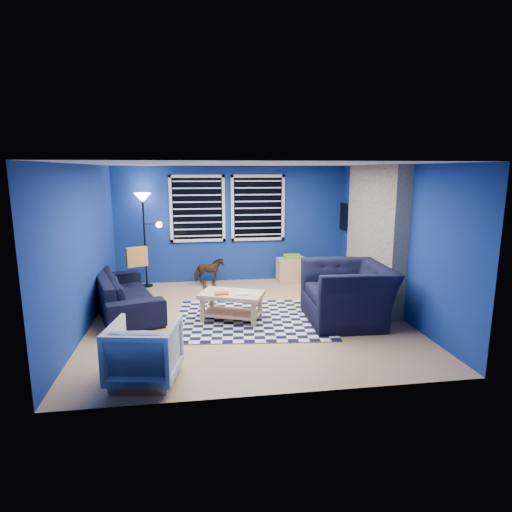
{
  "coord_description": "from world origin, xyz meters",
  "views": [
    {
      "loc": [
        -0.86,
        -6.7,
        2.41
      ],
      "look_at": [
        0.18,
        0.3,
        0.98
      ],
      "focal_mm": 30.0,
      "sensor_mm": 36.0,
      "label": 1
    }
  ],
  "objects_px": {
    "tv": "(349,218)",
    "sofa": "(125,293)",
    "armchair_bent": "(144,351)",
    "cabinet": "(292,270)",
    "armchair_big": "(347,293)",
    "floor_lamp": "(144,210)",
    "coffee_table": "(232,301)",
    "rocking_horse": "(209,271)"
  },
  "relations": [
    {
      "from": "tv",
      "to": "sofa",
      "type": "relative_size",
      "value": 0.44
    },
    {
      "from": "armchair_bent",
      "to": "cabinet",
      "type": "distance_m",
      "value": 4.9
    },
    {
      "from": "tv",
      "to": "armchair_big",
      "type": "distance_m",
      "value": 2.7
    },
    {
      "from": "armchair_bent",
      "to": "floor_lamp",
      "type": "relative_size",
      "value": 0.4
    },
    {
      "from": "floor_lamp",
      "to": "armchair_bent",
      "type": "bearing_deg",
      "value": -84.94
    },
    {
      "from": "armchair_big",
      "to": "coffee_table",
      "type": "bearing_deg",
      "value": -95.75
    },
    {
      "from": "sofa",
      "to": "cabinet",
      "type": "bearing_deg",
      "value": -83.07
    },
    {
      "from": "sofa",
      "to": "armchair_bent",
      "type": "xyz_separation_m",
      "value": [
        0.59,
        -2.61,
        0.03
      ]
    },
    {
      "from": "tv",
      "to": "cabinet",
      "type": "xyz_separation_m",
      "value": [
        -1.19,
        0.14,
        -1.13
      ]
    },
    {
      "from": "armchair_bent",
      "to": "rocking_horse",
      "type": "height_order",
      "value": "armchair_bent"
    },
    {
      "from": "armchair_bent",
      "to": "rocking_horse",
      "type": "distance_m",
      "value": 4.16
    },
    {
      "from": "coffee_table",
      "to": "armchair_bent",
      "type": "bearing_deg",
      "value": -122.65
    },
    {
      "from": "coffee_table",
      "to": "tv",
      "type": "bearing_deg",
      "value": 37.77
    },
    {
      "from": "tv",
      "to": "rocking_horse",
      "type": "xyz_separation_m",
      "value": [
        -2.99,
        0.1,
        -1.07
      ]
    },
    {
      "from": "cabinet",
      "to": "floor_lamp",
      "type": "relative_size",
      "value": 0.33
    },
    {
      "from": "tv",
      "to": "armchair_big",
      "type": "xyz_separation_m",
      "value": [
        -0.88,
        -2.37,
        -0.94
      ]
    },
    {
      "from": "tv",
      "to": "cabinet",
      "type": "relative_size",
      "value": 1.56
    },
    {
      "from": "sofa",
      "to": "coffee_table",
      "type": "relative_size",
      "value": 2.0
    },
    {
      "from": "coffee_table",
      "to": "cabinet",
      "type": "height_order",
      "value": "cabinet"
    },
    {
      "from": "armchair_bent",
      "to": "floor_lamp",
      "type": "xyz_separation_m",
      "value": [
        -0.37,
        4.2,
        1.24
      ]
    },
    {
      "from": "coffee_table",
      "to": "cabinet",
      "type": "distance_m",
      "value": 2.72
    },
    {
      "from": "rocking_horse",
      "to": "sofa",
      "type": "bearing_deg",
      "value": 117.74
    },
    {
      "from": "armchair_big",
      "to": "rocking_horse",
      "type": "distance_m",
      "value": 3.26
    },
    {
      "from": "rocking_horse",
      "to": "cabinet",
      "type": "relative_size",
      "value": 0.96
    },
    {
      "from": "sofa",
      "to": "floor_lamp",
      "type": "distance_m",
      "value": 2.05
    },
    {
      "from": "tv",
      "to": "cabinet",
      "type": "distance_m",
      "value": 1.65
    },
    {
      "from": "coffee_table",
      "to": "floor_lamp",
      "type": "distance_m",
      "value": 3.09
    },
    {
      "from": "armchair_big",
      "to": "armchair_bent",
      "type": "relative_size",
      "value": 1.82
    },
    {
      "from": "tv",
      "to": "floor_lamp",
      "type": "height_order",
      "value": "floor_lamp"
    },
    {
      "from": "rocking_horse",
      "to": "armchair_bent",
      "type": "bearing_deg",
      "value": 151.08
    },
    {
      "from": "tv",
      "to": "sofa",
      "type": "bearing_deg",
      "value": -163.33
    },
    {
      "from": "tv",
      "to": "coffee_table",
      "type": "bearing_deg",
      "value": -142.23
    },
    {
      "from": "coffee_table",
      "to": "rocking_horse",
      "type": "bearing_deg",
      "value": 97.01
    },
    {
      "from": "sofa",
      "to": "coffee_table",
      "type": "height_order",
      "value": "sofa"
    },
    {
      "from": "armchair_bent",
      "to": "cabinet",
      "type": "xyz_separation_m",
      "value": [
        2.71,
        4.09,
        -0.08
      ]
    },
    {
      "from": "tv",
      "to": "coffee_table",
      "type": "distance_m",
      "value": 3.6
    },
    {
      "from": "armchair_big",
      "to": "rocking_horse",
      "type": "bearing_deg",
      "value": -137.04
    },
    {
      "from": "rocking_horse",
      "to": "floor_lamp",
      "type": "distance_m",
      "value": 1.81
    },
    {
      "from": "armchair_bent",
      "to": "rocking_horse",
      "type": "relative_size",
      "value": 1.28
    },
    {
      "from": "armchair_bent",
      "to": "coffee_table",
      "type": "relative_size",
      "value": 0.69
    },
    {
      "from": "armchair_big",
      "to": "armchair_bent",
      "type": "distance_m",
      "value": 3.41
    },
    {
      "from": "cabinet",
      "to": "floor_lamp",
      "type": "height_order",
      "value": "floor_lamp"
    }
  ]
}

